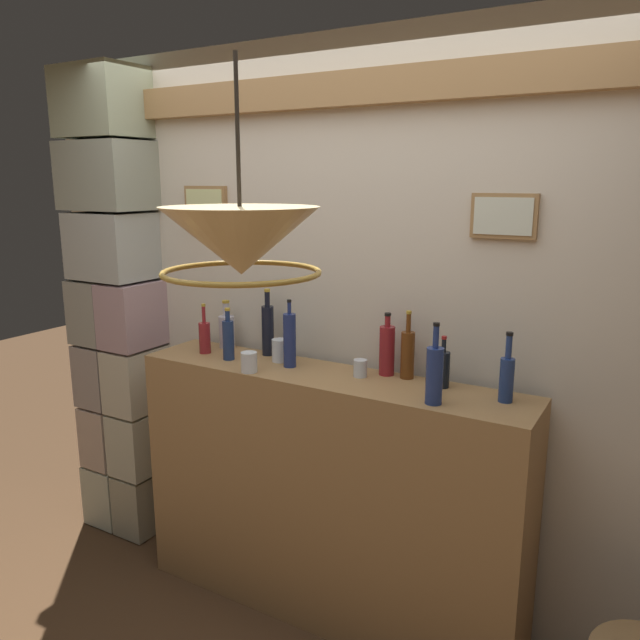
# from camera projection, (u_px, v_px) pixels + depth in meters

# --- Properties ---
(panelled_rear_partition) EXTENTS (3.68, 0.15, 2.58)m
(panelled_rear_partition) POSITION_uv_depth(u_px,v_px,m) (354.00, 316.00, 2.84)
(panelled_rear_partition) COLOR beige
(panelled_rear_partition) RESTS_ON ground
(stone_pillar) EXTENTS (0.46, 0.36, 2.51)m
(stone_pillar) POSITION_uv_depth(u_px,v_px,m) (121.00, 312.00, 3.40)
(stone_pillar) COLOR beige
(stone_pillar) RESTS_ON ground
(bar_shelf_unit) EXTENTS (1.79, 0.36, 1.15)m
(bar_shelf_unit) POSITION_uv_depth(u_px,v_px,m) (326.00, 496.00, 2.80)
(bar_shelf_unit) COLOR #9E7547
(bar_shelf_unit) RESTS_ON ground
(liquor_bottle_brandy) EXTENTS (0.06, 0.06, 0.29)m
(liquor_bottle_brandy) POSITION_uv_depth(u_px,v_px,m) (408.00, 353.00, 2.60)
(liquor_bottle_brandy) COLOR brown
(liquor_bottle_brandy) RESTS_ON bar_shelf_unit
(liquor_bottle_tequila) EXTENTS (0.08, 0.08, 0.24)m
(liquor_bottle_tequila) POSITION_uv_depth(u_px,v_px,m) (227.00, 330.00, 3.09)
(liquor_bottle_tequila) COLOR silver
(liquor_bottle_tequila) RESTS_ON bar_shelf_unit
(liquor_bottle_amaro) EXTENTS (0.05, 0.05, 0.27)m
(liquor_bottle_amaro) POSITION_uv_depth(u_px,v_px,m) (507.00, 377.00, 2.33)
(liquor_bottle_amaro) COLOR navy
(liquor_bottle_amaro) RESTS_ON bar_shelf_unit
(liquor_bottle_vermouth) EXTENTS (0.06, 0.06, 0.31)m
(liquor_bottle_vermouth) POSITION_uv_depth(u_px,v_px,m) (290.00, 340.00, 2.76)
(liquor_bottle_vermouth) COLOR navy
(liquor_bottle_vermouth) RESTS_ON bar_shelf_unit
(liquor_bottle_rum) EXTENTS (0.05, 0.05, 0.24)m
(liquor_bottle_rum) POSITION_uv_depth(u_px,v_px,m) (228.00, 339.00, 2.88)
(liquor_bottle_rum) COLOR navy
(liquor_bottle_rum) RESTS_ON bar_shelf_unit
(liquor_bottle_port) EXTENTS (0.07, 0.07, 0.27)m
(liquor_bottle_port) POSITION_uv_depth(u_px,v_px,m) (387.00, 350.00, 2.65)
(liquor_bottle_port) COLOR maroon
(liquor_bottle_port) RESTS_ON bar_shelf_unit
(liquor_bottle_whiskey) EXTENTS (0.06, 0.06, 0.32)m
(liquor_bottle_whiskey) POSITION_uv_depth(u_px,v_px,m) (268.00, 329.00, 2.95)
(liquor_bottle_whiskey) COLOR black
(liquor_bottle_whiskey) RESTS_ON bar_shelf_unit
(liquor_bottle_sherry) EXTENTS (0.05, 0.05, 0.24)m
(liquor_bottle_sherry) POSITION_uv_depth(u_px,v_px,m) (205.00, 336.00, 2.99)
(liquor_bottle_sherry) COLOR maroon
(liquor_bottle_sherry) RESTS_ON bar_shelf_unit
(liquor_bottle_rye) EXTENTS (0.06, 0.06, 0.31)m
(liquor_bottle_rye) POSITION_uv_depth(u_px,v_px,m) (434.00, 374.00, 2.30)
(liquor_bottle_rye) COLOR navy
(liquor_bottle_rye) RESTS_ON bar_shelf_unit
(liquor_bottle_bourbon) EXTENTS (0.06, 0.06, 0.21)m
(liquor_bottle_bourbon) POSITION_uv_depth(u_px,v_px,m) (443.00, 368.00, 2.50)
(liquor_bottle_bourbon) COLOR black
(liquor_bottle_bourbon) RESTS_ON bar_shelf_unit
(glass_tumbler_rocks) EXTENTS (0.06, 0.06, 0.07)m
(glass_tumbler_rocks) POSITION_uv_depth(u_px,v_px,m) (360.00, 368.00, 2.64)
(glass_tumbler_rocks) COLOR silver
(glass_tumbler_rocks) RESTS_ON bar_shelf_unit
(glass_tumbler_highball) EXTENTS (0.07, 0.07, 0.09)m
(glass_tumbler_highball) POSITION_uv_depth(u_px,v_px,m) (249.00, 362.00, 2.70)
(glass_tumbler_highball) COLOR silver
(glass_tumbler_highball) RESTS_ON bar_shelf_unit
(glass_tumbler_shot) EXTENTS (0.07, 0.07, 0.10)m
(glass_tumbler_shot) POSITION_uv_depth(u_px,v_px,m) (280.00, 350.00, 2.86)
(glass_tumbler_shot) COLOR silver
(glass_tumbler_shot) RESTS_ON bar_shelf_unit
(pendant_lamp) EXTENTS (0.45, 0.45, 0.60)m
(pendant_lamp) POSITION_uv_depth(u_px,v_px,m) (241.00, 243.00, 1.74)
(pendant_lamp) COLOR beige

